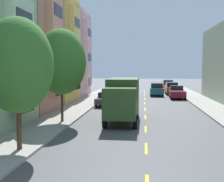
# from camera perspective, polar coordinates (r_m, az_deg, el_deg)

# --- Properties ---
(ground_plane) EXTENTS (160.00, 160.00, 0.00)m
(ground_plane) POSITION_cam_1_polar(r_m,az_deg,el_deg) (38.65, 6.37, -1.86)
(ground_plane) COLOR #4C4C4F
(sidewalk_left) EXTENTS (3.20, 120.00, 0.14)m
(sidewalk_left) POSITION_cam_1_polar(r_m,az_deg,el_deg) (37.31, -4.60, -1.96)
(sidewalk_left) COLOR #A39E93
(sidewalk_left) RESTS_ON ground_plane
(sidewalk_right) EXTENTS (3.20, 120.00, 0.14)m
(sidewalk_right) POSITION_cam_1_polar(r_m,az_deg,el_deg) (37.37, 17.34, -2.14)
(sidewalk_right) COLOR #A39E93
(sidewalk_right) RESTS_ON ground_plane
(lane_centerline_dashes) EXTENTS (0.14, 47.20, 0.01)m
(lane_centerline_dashes) POSITION_cam_1_polar(r_m,az_deg,el_deg) (33.19, 6.39, -2.89)
(lane_centerline_dashes) COLOR yellow
(lane_centerline_dashes) RESTS_ON ground_plane
(townhouse_third_terracotta) EXTENTS (11.17, 7.74, 12.68)m
(townhouse_third_terracotta) POSITION_cam_1_polar(r_m,az_deg,el_deg) (30.58, -20.70, 7.75)
(townhouse_third_terracotta) COLOR #B27560
(townhouse_third_terracotta) RESTS_ON ground_plane
(townhouse_fourth_mustard) EXTENTS (13.84, 7.74, 12.82)m
(townhouse_fourth_mustard) POSITION_cam_1_polar(r_m,az_deg,el_deg) (38.34, -17.10, 7.21)
(townhouse_fourth_mustard) COLOR tan
(townhouse_fourth_mustard) RESTS_ON ground_plane
(townhouse_fifth_rose) EXTENTS (11.83, 7.74, 12.51)m
(townhouse_fifth_rose) POSITION_cam_1_polar(r_m,az_deg,el_deg) (45.41, -11.94, 6.67)
(townhouse_fifth_rose) COLOR #CC9E9E
(townhouse_fifth_rose) RESTS_ON ground_plane
(street_tree_nearest) EXTENTS (3.57, 3.57, 6.64)m
(street_tree_nearest) POSITION_cam_1_polar(r_m,az_deg,el_deg) (15.41, -17.81, 4.74)
(street_tree_nearest) COLOR #47331E
(street_tree_nearest) RESTS_ON sidewalk_left
(street_tree_second) EXTENTS (3.75, 3.75, 7.09)m
(street_tree_second) POSITION_cam_1_polar(r_m,az_deg,el_deg) (22.85, -9.74, 5.58)
(street_tree_second) COLOR #47331E
(street_tree_second) RESTS_ON sidewalk_left
(delivery_box_truck) EXTENTS (2.43, 7.21, 3.39)m
(delivery_box_truck) POSITION_cam_1_polar(r_m,az_deg,el_deg) (23.49, 2.12, -1.22)
(delivery_box_truck) COLOR #2D471E
(delivery_box_truck) RESTS_ON ground_plane
(parked_suv_black) EXTENTS (2.08, 4.85, 1.93)m
(parked_suv_black) POSITION_cam_1_polar(r_m,az_deg,el_deg) (53.21, 1.63, 0.96)
(parked_suv_black) COLOR black
(parked_suv_black) RESTS_ON ground_plane
(parked_suv_orange) EXTENTS (1.99, 4.82, 1.93)m
(parked_suv_orange) POSITION_cam_1_polar(r_m,az_deg,el_deg) (48.66, 11.46, 0.55)
(parked_suv_orange) COLOR orange
(parked_suv_orange) RESTS_ON ground_plane
(parked_suv_navy) EXTENTS (1.95, 4.80, 1.93)m
(parked_suv_navy) POSITION_cam_1_polar(r_m,az_deg,el_deg) (43.95, 0.85, 0.22)
(parked_suv_navy) COLOR navy
(parked_suv_navy) RESTS_ON ground_plane
(parked_suv_red) EXTENTS (2.06, 4.84, 1.93)m
(parked_suv_red) POSITION_cam_1_polar(r_m,az_deg,el_deg) (57.92, 10.70, 1.17)
(parked_suv_red) COLOR #AD1E1E
(parked_suv_red) RESTS_ON ground_plane
(parked_hatchback_charcoal) EXTENTS (1.84, 4.04, 1.50)m
(parked_hatchback_charcoal) POSITION_cam_1_polar(r_m,az_deg,el_deg) (33.01, -1.30, -1.59)
(parked_hatchback_charcoal) COLOR #333338
(parked_hatchback_charcoal) RESTS_ON ground_plane
(parked_pickup_burgundy) EXTENTS (2.15, 5.35, 1.73)m
(parked_pickup_burgundy) POSITION_cam_1_polar(r_m,az_deg,el_deg) (42.26, 12.45, -0.27)
(parked_pickup_burgundy) COLOR maroon
(parked_pickup_burgundy) RESTS_ON ground_plane
(moving_teal_sedan) EXTENTS (1.95, 4.80, 1.93)m
(moving_teal_sedan) POSITION_cam_1_polar(r_m,az_deg,el_deg) (45.72, 8.61, 0.34)
(moving_teal_sedan) COLOR #195B60
(moving_teal_sedan) RESTS_ON ground_plane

